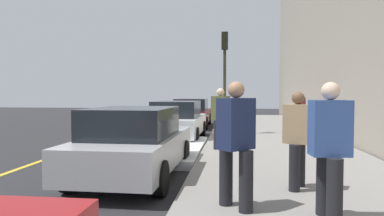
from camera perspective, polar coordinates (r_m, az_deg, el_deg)
ground_plane at (r=12.97m, az=-1.75°, el=-5.58°), size 56.00×56.00×0.00m
sidewalk at (r=12.90m, az=12.98°, el=-5.36°), size 28.00×4.60×0.15m
lane_stripe_centre at (r=13.80m, az=-15.06°, el=-5.16°), size 28.00×0.14×0.01m
snow_bank_curb at (r=10.43m, az=0.06°, el=-6.95°), size 4.65×0.56×0.22m
parked_car_silver at (r=7.52m, az=-9.46°, el=-5.68°), size 4.21×1.95×1.51m
parked_car_white at (r=13.31m, az=-2.41°, el=-2.10°), size 4.28×1.93×1.51m
parked_car_maroon at (r=18.63m, az=-0.03°, el=-0.78°), size 4.57×1.93×1.51m
pedestrian_burgundy_coat at (r=14.87m, az=17.53°, el=-0.58°), size 0.53×0.54×1.70m
pedestrian_blue_coat at (r=4.87m, az=21.75°, el=-5.98°), size 0.60×0.51×1.81m
pedestrian_olive_coat at (r=10.41m, az=4.71°, el=-1.38°), size 0.55×0.58×1.82m
pedestrian_navy_coat at (r=5.02m, az=7.25°, el=-5.44°), size 0.57×0.57×1.84m
pedestrian_tan_coat at (r=6.29m, az=17.04°, el=-4.62°), size 0.53×0.54×1.69m
traffic_light_pole at (r=14.17m, az=5.42°, el=7.08°), size 0.35×0.26×4.13m
rolling_suitcase at (r=15.28m, az=16.52°, el=-2.75°), size 0.34×0.22×0.96m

